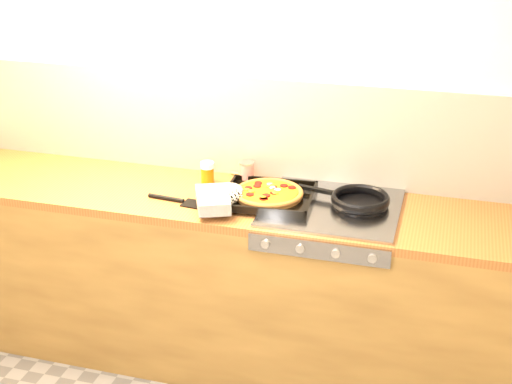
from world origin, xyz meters
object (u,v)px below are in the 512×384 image
(pizza_on_tray, at_px, (254,195))
(juice_glass, at_px, (207,173))
(frying_pan, at_px, (359,200))
(tomato_can, at_px, (247,173))

(pizza_on_tray, height_order, juice_glass, juice_glass)
(frying_pan, relative_size, tomato_can, 4.21)
(pizza_on_tray, bearing_deg, tomato_can, 113.92)
(juice_glass, bearing_deg, tomato_can, 18.74)
(pizza_on_tray, height_order, tomato_can, tomato_can)
(frying_pan, height_order, juice_glass, juice_glass)
(tomato_can, bearing_deg, juice_glass, -161.26)
(pizza_on_tray, relative_size, tomato_can, 4.98)
(tomato_can, bearing_deg, frying_pan, -14.08)
(pizza_on_tray, distance_m, frying_pan, 0.48)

